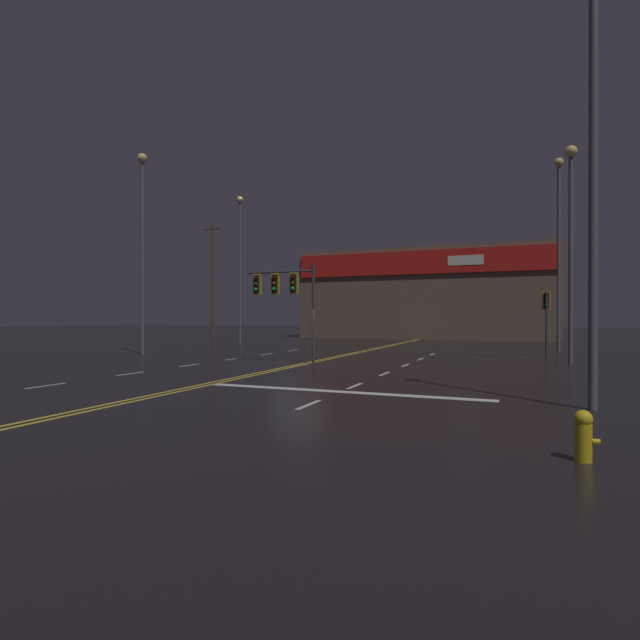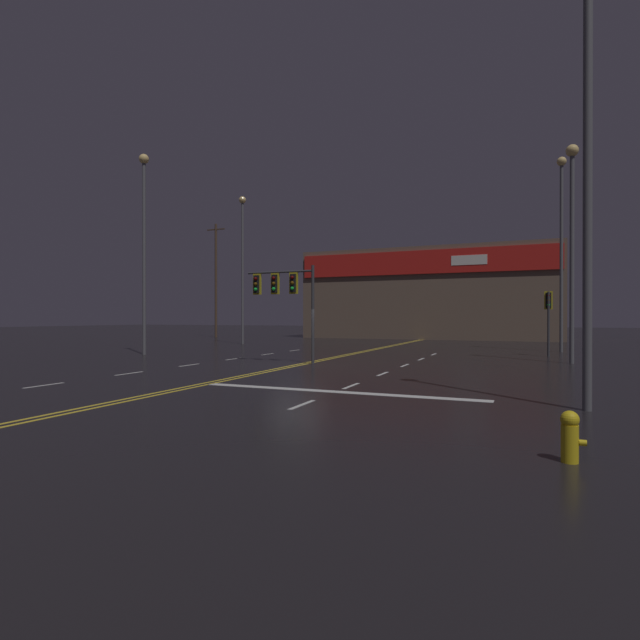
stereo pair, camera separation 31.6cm
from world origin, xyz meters
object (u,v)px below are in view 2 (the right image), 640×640
traffic_signal_median (283,289)px  traffic_signal_corner_northeast (548,308)px  streetlight_near_left (144,230)px  streetlight_far_right (572,225)px  fire_hydrant (570,435)px  streetlight_median_approach (561,232)px  streetlight_near_right (588,111)px  streetlight_far_left (243,253)px

traffic_signal_median → traffic_signal_corner_northeast: (11.57, 9.10, -0.84)m
streetlight_near_left → streetlight_far_right: bearing=8.4°
traffic_signal_median → fire_hydrant: size_ratio=5.94×
streetlight_near_left → fire_hydrant: 26.19m
traffic_signal_corner_northeast → streetlight_median_approach: size_ratio=0.30×
traffic_signal_median → fire_hydrant: bearing=-48.5°
streetlight_median_approach → streetlight_far_right: size_ratio=1.18×
streetlight_near_left → streetlight_near_right: 23.61m
traffic_signal_corner_northeast → streetlight_far_left: size_ratio=0.30×
streetlight_far_right → streetlight_far_left: bearing=159.3°
traffic_signal_median → fire_hydrant: 17.14m
traffic_signal_corner_northeast → fire_hydrant: 21.85m
streetlight_near_left → streetlight_far_right: streetlight_near_left is taller
streetlight_near_left → fire_hydrant: size_ratio=15.14×
streetlight_near_left → streetlight_far_left: 12.00m
streetlight_near_left → streetlight_median_approach: (22.15, 11.44, 0.25)m
traffic_signal_median → fire_hydrant: traffic_signal_median is taller
fire_hydrant → streetlight_near_left: bearing=145.7°
traffic_signal_corner_northeast → streetlight_near_left: streetlight_near_left is taller
streetlight_median_approach → streetlight_far_right: (0.01, -8.18, -1.01)m
fire_hydrant → traffic_signal_corner_northeast: bearing=89.0°
traffic_signal_corner_northeast → streetlight_far_left: 23.08m
streetlight_far_left → traffic_signal_corner_northeast: bearing=-11.5°
traffic_signal_corner_northeast → streetlight_far_right: size_ratio=0.35×
traffic_signal_median → streetlight_far_left: (-10.57, 13.60, 3.86)m
streetlight_near_left → streetlight_far_right: 22.40m
traffic_signal_corner_northeast → streetlight_median_approach: streetlight_median_approach is taller
streetlight_far_right → fire_hydrant: streetlight_far_right is taller
fire_hydrant → streetlight_far_left: bearing=129.7°
streetlight_far_left → streetlight_far_right: (22.99, -8.71, -0.94)m
traffic_signal_median → traffic_signal_corner_northeast: size_ratio=1.26×
streetlight_near_right → streetlight_far_right: size_ratio=1.08×
streetlight_median_approach → traffic_signal_corner_northeast: bearing=-101.9°
streetlight_near_right → streetlight_far_left: size_ratio=0.92×
streetlight_near_left → streetlight_far_right: size_ratio=1.14×
streetlight_near_right → traffic_signal_corner_northeast: bearing=90.9°
traffic_signal_median → streetlight_far_right: streetlight_far_right is taller
streetlight_near_right → streetlight_far_left: (-22.41, 21.57, 0.52)m
traffic_signal_median → streetlight_far_left: bearing=127.9°
fire_hydrant → traffic_signal_median: bearing=131.5°
streetlight_median_approach → streetlight_far_right: streetlight_median_approach is taller
streetlight_far_left → streetlight_far_right: streetlight_far_left is taller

